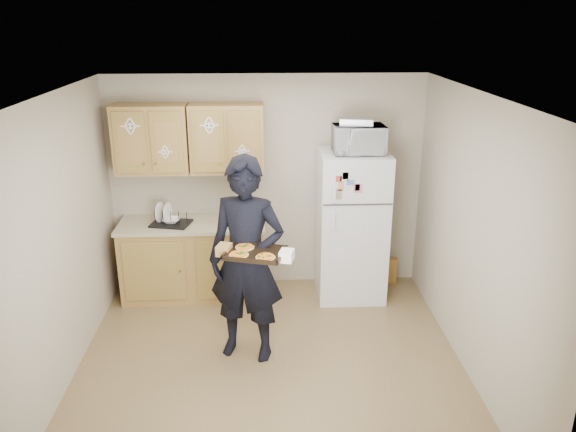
{
  "coord_description": "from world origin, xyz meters",
  "views": [
    {
      "loc": [
        -0.05,
        -4.47,
        3.1
      ],
      "look_at": [
        0.18,
        0.45,
        1.33
      ],
      "focal_mm": 35.0,
      "sensor_mm": 36.0,
      "label": 1
    }
  ],
  "objects_px": {
    "baking_tray": "(255,254)",
    "dish_rack": "(171,217)",
    "refrigerator": "(351,225)",
    "person": "(247,261)",
    "microwave": "(359,139)"
  },
  "relations": [
    {
      "from": "baking_tray",
      "to": "dish_rack",
      "type": "distance_m",
      "value": 1.78
    },
    {
      "from": "refrigerator",
      "to": "dish_rack",
      "type": "distance_m",
      "value": 2.03
    },
    {
      "from": "refrigerator",
      "to": "baking_tray",
      "type": "relative_size",
      "value": 3.41
    },
    {
      "from": "person",
      "to": "dish_rack",
      "type": "height_order",
      "value": "person"
    },
    {
      "from": "person",
      "to": "baking_tray",
      "type": "bearing_deg",
      "value": -58.26
    },
    {
      "from": "baking_tray",
      "to": "dish_rack",
      "type": "relative_size",
      "value": 1.19
    },
    {
      "from": "microwave",
      "to": "dish_rack",
      "type": "distance_m",
      "value": 2.23
    },
    {
      "from": "person",
      "to": "baking_tray",
      "type": "distance_m",
      "value": 0.36
    },
    {
      "from": "microwave",
      "to": "dish_rack",
      "type": "height_order",
      "value": "microwave"
    },
    {
      "from": "person",
      "to": "microwave",
      "type": "xyz_separation_m",
      "value": [
        1.19,
        1.14,
        0.87
      ]
    },
    {
      "from": "microwave",
      "to": "person",
      "type": "bearing_deg",
      "value": -138.05
    },
    {
      "from": "baking_tray",
      "to": "microwave",
      "type": "bearing_deg",
      "value": 68.19
    },
    {
      "from": "baking_tray",
      "to": "dish_rack",
      "type": "xyz_separation_m",
      "value": [
        -0.95,
        1.49,
        -0.19
      ]
    },
    {
      "from": "microwave",
      "to": "refrigerator",
      "type": "bearing_deg",
      "value": 121.62
    },
    {
      "from": "baking_tray",
      "to": "dish_rack",
      "type": "bearing_deg",
      "value": 138.43
    }
  ]
}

